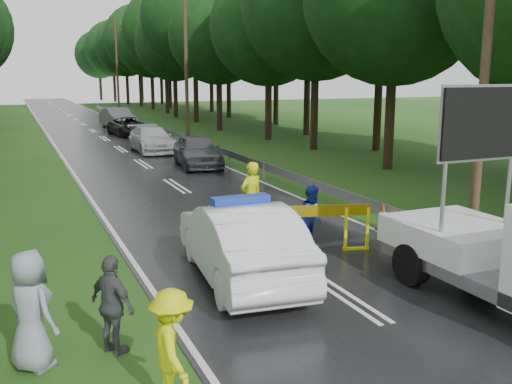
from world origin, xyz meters
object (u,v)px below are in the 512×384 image
police_sedan (241,242)px  civilian (313,217)px  queue_car_fourth (118,118)px  barrier (313,217)px  queue_car_first (197,150)px  officer (251,197)px  queue_car_third (130,127)px  queue_car_second (152,139)px

police_sedan → civilian: bearing=-145.1°
police_sedan → civilian: size_ratio=3.24×
queue_car_fourth → barrier: bearing=-98.4°
police_sedan → queue_car_first: bearing=-98.4°
barrier → officer: (-0.61, 2.37, 0.08)m
officer → barrier: bearing=86.4°
queue_car_first → civilian: bearing=-88.8°
queue_car_first → queue_car_third: queue_car_first is taller
police_sedan → queue_car_fourth: 35.70m
barrier → officer: 2.45m
officer → queue_car_third: size_ratio=0.41×
queue_car_fourth → queue_car_second: bearing=-99.0°
civilian → queue_car_first: (1.19, 13.26, -0.02)m
barrier → officer: size_ratio=1.43×
police_sedan → queue_car_third: (3.40, 29.51, -0.17)m
queue_car_first → queue_car_fourth: (-0.03, 20.87, 0.06)m
queue_car_second → police_sedan: bearing=-98.5°
officer → queue_car_second: (1.24, 17.26, -0.26)m
queue_car_first → queue_car_second: (-0.76, 6.00, -0.06)m
civilian → queue_car_fourth: queue_car_fourth is taller
queue_car_second → queue_car_fourth: queue_car_fourth is taller
queue_car_third → queue_car_first: bearing=-95.8°
officer → queue_car_third: bearing=-111.9°
barrier → queue_car_first: bearing=99.6°
police_sedan → civilian: police_sedan is taller
officer → queue_car_first: bearing=-118.2°
barrier → officer: officer is taller
civilian → queue_car_fourth: 34.15m
queue_car_fourth → civilian: bearing=-98.1°
civilian → queue_car_fourth: bearing=57.1°
queue_car_first → queue_car_third: bearing=97.3°
queue_car_second → queue_car_third: 8.88m
police_sedan → officer: officer is taller
civilian → queue_car_second: size_ratio=0.32×
queue_car_second → queue_car_fourth: (0.73, 14.87, 0.12)m
police_sedan → officer: size_ratio=2.64×
queue_car_first → queue_car_fourth: bearing=96.4°
barrier → police_sedan: bearing=-140.5°
barrier → queue_car_first: 13.70m
officer → queue_car_third: 26.19m
barrier → queue_car_first: queue_car_first is taller
queue_car_first → queue_car_second: 6.05m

